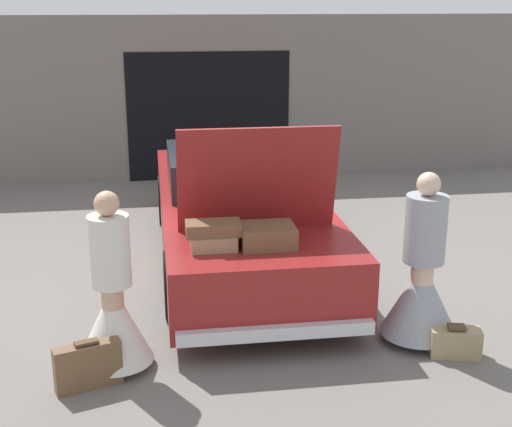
# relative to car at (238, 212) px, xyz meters

# --- Properties ---
(ground_plane) EXTENTS (40.00, 40.00, 0.00)m
(ground_plane) POSITION_rel_car_xyz_m (0.00, -0.01, -0.60)
(ground_plane) COLOR slate
(garage_wall_back) EXTENTS (12.00, 0.14, 2.80)m
(garage_wall_back) POSITION_rel_car_xyz_m (0.00, 4.17, 0.79)
(garage_wall_back) COLOR slate
(garage_wall_back) RESTS_ON ground_plane
(car) EXTENTS (1.88, 5.24, 1.91)m
(car) POSITION_rel_car_xyz_m (0.00, 0.00, 0.00)
(car) COLOR maroon
(car) RESTS_ON ground_plane
(person_left) EXTENTS (0.65, 0.65, 1.58)m
(person_left) POSITION_rel_car_xyz_m (-1.38, -2.52, -0.04)
(person_left) COLOR tan
(person_left) RESTS_ON ground_plane
(person_right) EXTENTS (0.71, 0.71, 1.61)m
(person_right) POSITION_rel_car_xyz_m (1.38, -2.41, -0.03)
(person_right) COLOR beige
(person_right) RESTS_ON ground_plane
(suitcase_beside_left_person) EXTENTS (0.56, 0.29, 0.42)m
(suitcase_beside_left_person) POSITION_rel_car_xyz_m (-1.59, -2.83, -0.40)
(suitcase_beside_left_person) COLOR brown
(suitcase_beside_left_person) RESTS_ON ground_plane
(suitcase_beside_right_person) EXTENTS (0.47, 0.30, 0.29)m
(suitcase_beside_right_person) POSITION_rel_car_xyz_m (1.59, -2.76, -0.46)
(suitcase_beside_right_person) COLOR #9E8460
(suitcase_beside_right_person) RESTS_ON ground_plane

